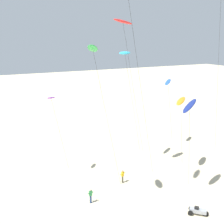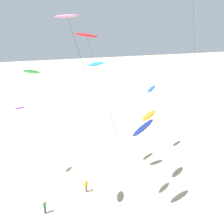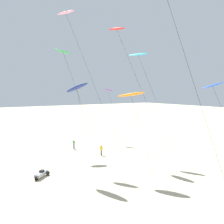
{
  "view_description": "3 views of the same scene",
  "coord_description": "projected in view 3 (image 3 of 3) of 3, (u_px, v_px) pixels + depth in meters",
  "views": [
    {
      "loc": [
        -23.56,
        -22.35,
        17.78
      ],
      "look_at": [
        -5.63,
        10.91,
        8.52
      ],
      "focal_mm": 49.59,
      "sensor_mm": 36.0,
      "label": 1
    },
    {
      "loc": [
        -12.85,
        -22.49,
        21.45
      ],
      "look_at": [
        -1.12,
        10.95,
        9.54
      ],
      "focal_mm": 45.38,
      "sensor_mm": 36.0,
      "label": 2
    },
    {
      "loc": [
        20.08,
        -5.69,
        9.86
      ],
      "look_at": [
        -5.58,
        10.18,
        6.84
      ],
      "focal_mm": 30.23,
      "sensor_mm": 36.0,
      "label": 3
    }
  ],
  "objects": [
    {
      "name": "kite_green",
      "position": [
        63.0,
        52.0,
        31.03
      ],
      "size": [
        6.47,
        5.27,
        17.23
      ],
      "color": "green",
      "rests_on": "ground"
    },
    {
      "name": "kite_blue",
      "position": [
        213.0,
        86.0,
        22.2
      ],
      "size": [
        4.71,
        3.59,
        11.23
      ],
      "color": "blue",
      "rests_on": "ground"
    },
    {
      "name": "kite_pink",
      "position": [
        66.0,
        14.0,
        27.36
      ],
      "size": [
        8.96,
        6.68,
        21.77
      ],
      "color": "pink",
      "rests_on": "ground"
    },
    {
      "name": "ground_plane",
      "position": [
        61.0,
        182.0,
        20.96
      ],
      "size": [
        260.0,
        260.0,
        0.0
      ],
      "primitive_type": "plane",
      "color": "beige"
    },
    {
      "name": "kite_navy",
      "position": [
        77.0,
        88.0,
        21.73
      ],
      "size": [
        3.63,
        2.53,
        11.18
      ],
      "color": "navy",
      "rests_on": "ground"
    },
    {
      "name": "kite_flyer_middle",
      "position": [
        101.0,
        150.0,
        29.89
      ],
      "size": [
        0.68,
        0.66,
        1.67
      ],
      "color": "#4C4738",
      "rests_on": "ground"
    },
    {
      "name": "kite_red",
      "position": [
        117.0,
        30.0,
        28.19
      ],
      "size": [
        8.38,
        5.77,
        19.92
      ],
      "color": "red",
      "rests_on": "ground"
    },
    {
      "name": "kite_purple",
      "position": [
        108.0,
        91.0,
        37.68
      ],
      "size": [
        3.47,
        2.78,
        10.81
      ],
      "color": "purple",
      "rests_on": "ground"
    },
    {
      "name": "kite_cyan",
      "position": [
        138.0,
        55.0,
        28.37
      ],
      "size": [
        6.75,
        5.0,
        15.96
      ],
      "color": "#33BFE0",
      "rests_on": "ground"
    },
    {
      "name": "kite_flyer_nearest",
      "position": [
        74.0,
        144.0,
        33.24
      ],
      "size": [
        0.54,
        0.51,
        1.67
      ],
      "color": "navy",
      "rests_on": "ground"
    },
    {
      "name": "beach_buggy",
      "position": [
        41.0,
        174.0,
        22.11
      ],
      "size": [
        1.88,
        1.93,
        0.82
      ],
      "color": "gray",
      "rests_on": "ground"
    },
    {
      "name": "kite_orange",
      "position": [
        131.0,
        95.0,
        21.73
      ],
      "size": [
        3.96,
        3.09,
        10.15
      ],
      "color": "orange",
      "rests_on": "ground"
    }
  ]
}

